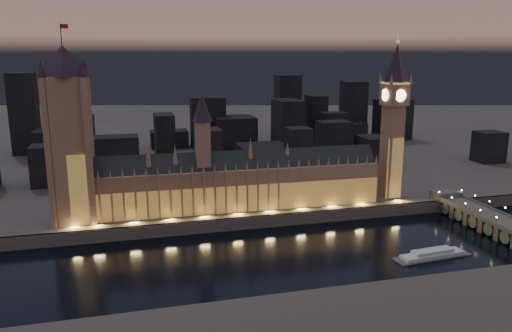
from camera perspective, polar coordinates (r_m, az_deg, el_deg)
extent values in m
plane|color=black|center=(288.50, 1.84, -9.81)|extent=(2000.00, 2000.00, 0.00)
cube|color=#423E36|center=(786.17, -9.03, 4.84)|extent=(2000.00, 960.00, 8.00)
cube|color=#4D4247|center=(323.98, -0.23, -6.46)|extent=(2000.00, 2.50, 8.00)
cube|color=#906F5B|center=(336.18, -2.61, -2.54)|extent=(200.40, 24.51, 28.00)
cube|color=#B9893E|center=(327.93, -2.22, -3.84)|extent=(200.00, 0.50, 18.00)
cube|color=black|center=(332.09, -2.64, 0.29)|extent=(200.32, 20.78, 16.26)
cube|color=#906F5B|center=(326.01, -6.10, 2.33)|extent=(9.00, 9.00, 32.00)
cone|color=#2D1C2D|center=(322.43, -6.21, 6.70)|extent=(13.00, 13.00, 18.00)
cube|color=#906F5B|center=(320.80, -19.98, -4.07)|extent=(1.20, 1.20, 28.00)
cone|color=#906F5B|center=(317.09, -20.20, -1.10)|extent=(2.00, 2.00, 6.00)
cube|color=#906F5B|center=(320.16, -18.70, -4.01)|extent=(1.20, 1.20, 28.00)
cone|color=#906F5B|center=(316.44, -18.92, -1.03)|extent=(2.00, 2.00, 6.00)
cube|color=#906F5B|center=(319.67, -17.43, -3.94)|extent=(1.20, 1.20, 28.00)
cone|color=#906F5B|center=(315.95, -17.63, -0.96)|extent=(2.00, 2.00, 6.00)
cube|color=#906F5B|center=(319.34, -16.15, -3.88)|extent=(1.20, 1.20, 28.00)
cone|color=#906F5B|center=(315.62, -16.33, -0.89)|extent=(2.00, 2.00, 6.00)
cube|color=#906F5B|center=(319.18, -14.86, -3.81)|extent=(1.20, 1.20, 28.00)
cone|color=#906F5B|center=(315.45, -15.04, -0.81)|extent=(2.00, 2.00, 6.00)
cube|color=#906F5B|center=(319.17, -13.58, -3.73)|extent=(1.20, 1.20, 28.00)
cone|color=#906F5B|center=(315.44, -13.74, -0.74)|extent=(2.00, 2.00, 6.00)
cube|color=#906F5B|center=(319.32, -12.30, -3.66)|extent=(1.20, 1.20, 28.00)
cone|color=#906F5B|center=(315.59, -12.45, -0.67)|extent=(2.00, 2.00, 6.00)
cube|color=#906F5B|center=(319.63, -11.02, -3.58)|extent=(1.20, 1.20, 28.00)
cone|color=#906F5B|center=(315.90, -11.16, -0.59)|extent=(2.00, 2.00, 6.00)
cube|color=#906F5B|center=(320.10, -9.74, -3.51)|extent=(1.20, 1.20, 28.00)
cone|color=#906F5B|center=(316.38, -9.87, -0.52)|extent=(2.00, 2.00, 6.00)
cube|color=#906F5B|center=(320.73, -8.47, -3.43)|extent=(1.20, 1.20, 28.00)
cone|color=#906F5B|center=(317.02, -8.58, -0.45)|extent=(2.00, 2.00, 6.00)
cube|color=#906F5B|center=(321.51, -7.20, -3.35)|extent=(1.20, 1.20, 28.00)
cone|color=#906F5B|center=(317.81, -7.30, -0.37)|extent=(2.00, 2.00, 6.00)
cube|color=#906F5B|center=(322.45, -5.94, -3.27)|extent=(1.20, 1.20, 28.00)
cone|color=#906F5B|center=(318.76, -6.03, -0.30)|extent=(2.00, 2.00, 6.00)
cube|color=#906F5B|center=(323.55, -4.69, -3.18)|extent=(1.20, 1.20, 28.00)
cone|color=#906F5B|center=(319.87, -4.77, -0.23)|extent=(2.00, 2.00, 6.00)
cube|color=#906F5B|center=(324.80, -3.45, -3.10)|extent=(1.20, 1.20, 28.00)
cone|color=#906F5B|center=(321.14, -3.51, -0.15)|extent=(2.00, 2.00, 6.00)
cube|color=#906F5B|center=(326.20, -2.22, -3.02)|extent=(1.20, 1.20, 28.00)
cone|color=#906F5B|center=(322.56, -2.27, -0.08)|extent=(2.00, 2.00, 6.00)
cube|color=#906F5B|center=(327.76, -1.00, -2.93)|extent=(1.20, 1.20, 28.00)
cone|color=#906F5B|center=(324.13, -1.03, -0.01)|extent=(2.00, 2.00, 6.00)
cube|color=#906F5B|center=(329.46, 0.21, -2.85)|extent=(1.20, 1.20, 28.00)
cone|color=#906F5B|center=(325.84, 0.19, 0.06)|extent=(2.00, 2.00, 6.00)
cube|color=#906F5B|center=(331.30, 1.41, -2.76)|extent=(1.20, 1.20, 28.00)
cone|color=#906F5B|center=(327.71, 1.39, 0.13)|extent=(2.00, 2.00, 6.00)
cube|color=#906F5B|center=(333.29, 2.59, -2.67)|extent=(1.20, 1.20, 28.00)
cone|color=#906F5B|center=(329.72, 2.59, 0.20)|extent=(2.00, 2.00, 6.00)
cube|color=#906F5B|center=(335.42, 3.75, -2.59)|extent=(1.20, 1.20, 28.00)
cone|color=#906F5B|center=(331.87, 3.76, 0.27)|extent=(2.00, 2.00, 6.00)
cube|color=#906F5B|center=(337.68, 4.91, -2.50)|extent=(1.20, 1.20, 28.00)
cone|color=#906F5B|center=(334.16, 4.93, 0.34)|extent=(2.00, 2.00, 6.00)
cube|color=#906F5B|center=(340.08, 6.04, -2.42)|extent=(1.20, 1.20, 28.00)
cone|color=#906F5B|center=(336.58, 6.07, 0.40)|extent=(2.00, 2.00, 6.00)
cube|color=#906F5B|center=(342.62, 7.16, -2.33)|extent=(1.20, 1.20, 28.00)
cone|color=#906F5B|center=(339.14, 7.20, 0.47)|extent=(2.00, 2.00, 6.00)
cube|color=#906F5B|center=(345.28, 8.26, -2.25)|extent=(1.20, 1.20, 28.00)
cone|color=#906F5B|center=(341.83, 8.31, 0.53)|extent=(2.00, 2.00, 6.00)
cube|color=#906F5B|center=(348.07, 9.35, -2.16)|extent=(1.20, 1.20, 28.00)
cone|color=#906F5B|center=(344.65, 9.41, 0.59)|extent=(2.00, 2.00, 6.00)
cube|color=#906F5B|center=(350.98, 10.41, -2.08)|extent=(1.20, 1.20, 28.00)
cone|color=#906F5B|center=(347.59, 10.48, 0.65)|extent=(2.00, 2.00, 6.00)
cube|color=#906F5B|center=(354.01, 11.46, -2.00)|extent=(1.20, 1.20, 28.00)
cone|color=#906F5B|center=(350.65, 11.54, 0.71)|extent=(2.00, 2.00, 6.00)
cube|color=#906F5B|center=(357.16, 12.49, -1.91)|extent=(1.20, 1.20, 28.00)
cone|color=#906F5B|center=(353.83, 12.58, 0.77)|extent=(2.00, 2.00, 6.00)
cube|color=#906F5B|center=(360.42, 13.50, -1.83)|extent=(1.20, 1.20, 28.00)
cone|color=#906F5B|center=(357.12, 13.60, 0.83)|extent=(2.00, 2.00, 6.00)
cone|color=#906F5B|center=(323.34, -12.23, 1.48)|extent=(4.40, 4.40, 18.00)
cone|color=#906F5B|center=(324.83, -9.22, 1.30)|extent=(4.40, 4.40, 14.00)
cone|color=#906F5B|center=(332.92, -0.64, 1.92)|extent=(4.40, 4.40, 16.00)
cone|color=#906F5B|center=(340.44, 3.62, 1.79)|extent=(4.40, 4.40, 12.00)
cube|color=#906F5B|center=(324.15, -20.41, 1.65)|extent=(25.44, 25.44, 89.40)
cube|color=#B9893E|center=(318.21, -20.28, -2.73)|extent=(22.00, 0.50, 44.00)
cone|color=#2D1C2D|center=(318.91, -21.17, 11.16)|extent=(31.68, 31.68, 18.00)
cylinder|color=black|center=(319.05, -21.39, 13.84)|extent=(0.50, 0.50, 12.00)
cube|color=red|center=(319.00, -21.06, 14.68)|extent=(4.00, 0.15, 2.50)
cylinder|color=#906F5B|center=(314.77, -22.58, 1.16)|extent=(4.40, 4.40, 89.40)
cone|color=#2D1C2D|center=(309.45, -23.38, 10.21)|extent=(5.20, 5.20, 10.00)
cylinder|color=#906F5B|center=(336.20, -22.10, 1.89)|extent=(4.40, 4.40, 89.40)
cone|color=#2D1C2D|center=(331.23, -22.83, 10.36)|extent=(5.20, 5.20, 10.00)
cylinder|color=#906F5B|center=(312.41, -18.59, 1.40)|extent=(4.40, 4.40, 89.40)
cone|color=#2D1C2D|center=(307.05, -19.26, 10.52)|extent=(5.20, 5.20, 10.00)
cylinder|color=#906F5B|center=(334.00, -18.37, 2.12)|extent=(4.40, 4.40, 89.40)
cone|color=#2D1C2D|center=(328.99, -18.98, 10.65)|extent=(5.20, 5.20, 10.00)
cube|color=#906F5B|center=(373.40, 15.20, 1.62)|extent=(13.45, 13.45, 66.60)
cube|color=#B9893E|center=(370.45, 15.57, -0.28)|extent=(12.00, 0.50, 44.00)
cube|color=#906F5B|center=(367.98, 15.57, 7.86)|extent=(15.00, 15.00, 15.04)
cube|color=#F2C64C|center=(367.43, 15.65, 9.12)|extent=(15.75, 15.75, 1.20)
cone|color=#2D1C2D|center=(366.91, 15.78, 11.24)|extent=(18.00, 18.00, 26.00)
sphere|color=#F2C64C|center=(366.92, 15.92, 13.50)|extent=(2.80, 2.80, 2.80)
cylinder|color=#F2C64C|center=(366.98, 15.94, 13.89)|extent=(0.40, 0.40, 5.00)
cylinder|color=#FFF2BF|center=(361.32, 16.19, 7.74)|extent=(8.40, 0.50, 8.40)
cylinder|color=#FFF2BF|center=(374.68, 14.97, 7.98)|extent=(8.40, 0.50, 8.40)
cylinder|color=#FFF2BF|center=(364.15, 14.50, 7.87)|extent=(0.50, 8.40, 8.40)
cylinder|color=#FFF2BF|center=(371.92, 16.61, 7.84)|extent=(0.50, 8.40, 8.40)
cone|color=#906F5B|center=(357.02, 15.23, 9.60)|extent=(2.60, 2.60, 8.00)
cone|color=#906F5B|center=(370.11, 14.07, 9.76)|extent=(2.60, 2.60, 8.00)
cone|color=#906F5B|center=(364.69, 17.31, 9.53)|extent=(2.60, 2.60, 8.00)
cone|color=#906F5B|center=(377.51, 16.10, 9.70)|extent=(2.60, 2.60, 8.00)
cube|color=#4D4247|center=(345.04, 26.12, -5.64)|extent=(19.21, 100.00, 1.60)
cube|color=#425853|center=(338.81, 24.95, -5.60)|extent=(0.80, 100.00, 1.60)
cube|color=#4D4247|center=(386.26, 20.84, -3.39)|extent=(19.21, 12.00, 9.50)
cube|color=#4D4247|center=(341.58, 26.81, -6.80)|extent=(17.29, 4.00, 9.50)
cylinder|color=black|center=(333.15, 25.76, -5.65)|extent=(0.30, 0.30, 4.40)
sphere|color=#FFD88C|center=(332.48, 25.79, -5.28)|extent=(1.00, 1.00, 1.00)
cube|color=#4D4247|center=(351.68, 25.28, -6.10)|extent=(17.29, 4.00, 9.50)
cylinder|color=black|center=(343.50, 24.23, -4.97)|extent=(0.30, 0.30, 4.40)
sphere|color=#FFD88C|center=(342.85, 24.26, -4.60)|extent=(1.00, 1.00, 1.00)
cylinder|color=black|center=(355.13, 26.55, -4.64)|extent=(0.30, 0.30, 4.40)
sphere|color=#FFD88C|center=(354.50, 26.59, -4.28)|extent=(1.00, 1.00, 1.00)
cube|color=#4D4247|center=(362.06, 23.84, -5.44)|extent=(17.29, 4.00, 9.50)
cylinder|color=black|center=(354.12, 22.79, -4.32)|extent=(0.30, 0.30, 4.40)
sphere|color=#FFD88C|center=(353.49, 22.83, -3.97)|extent=(1.00, 1.00, 1.00)
cylinder|color=black|center=(365.41, 25.10, -4.03)|extent=(0.30, 0.30, 4.40)
sphere|color=#FFD88C|center=(364.80, 25.13, -3.68)|extent=(1.00, 1.00, 1.00)
cube|color=#4D4247|center=(372.71, 22.49, -4.81)|extent=(17.29, 4.00, 9.50)
cylinder|color=black|center=(364.99, 21.45, -3.71)|extent=(0.30, 0.30, 4.40)
sphere|color=#FFD88C|center=(364.38, 21.48, -3.36)|extent=(1.00, 1.00, 1.00)
cylinder|color=black|center=(375.96, 23.72, -3.44)|extent=(0.30, 0.30, 4.40)
sphere|color=#FFD88C|center=(375.37, 23.75, -3.11)|extent=(1.00, 1.00, 1.00)
cube|color=#4D4247|center=(383.58, 21.22, -4.21)|extent=(17.29, 4.00, 9.50)
cylinder|color=black|center=(376.10, 20.18, -3.13)|extent=(0.30, 0.30, 4.40)
sphere|color=#FFD88C|center=(375.50, 20.21, -2.80)|extent=(1.00, 1.00, 1.00)
cylinder|color=black|center=(386.75, 22.43, -2.89)|extent=(0.30, 0.30, 4.40)
sphere|color=#FFD88C|center=(386.17, 22.46, -2.56)|extent=(1.00, 1.00, 1.00)
cylinder|color=#425853|center=(346.48, 26.04, -6.39)|extent=(16.91, 8.00, 8.00)
cylinder|color=#425853|center=(356.73, 24.56, -5.71)|extent=(16.91, 8.00, 8.00)
cylinder|color=#425853|center=(367.25, 23.16, -5.07)|extent=(16.91, 8.00, 8.00)
cylinder|color=#425853|center=(378.02, 21.85, -4.46)|extent=(16.91, 8.00, 8.00)
cube|color=#4D4247|center=(298.18, 19.50, -9.74)|extent=(46.64, 14.55, 0.60)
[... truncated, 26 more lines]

